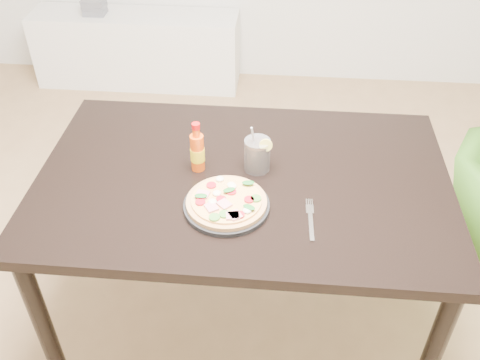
# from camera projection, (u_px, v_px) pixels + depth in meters

# --- Properties ---
(floor) EXTENTS (4.50, 4.50, 0.00)m
(floor) POSITION_uv_depth(u_px,v_px,m) (216.00, 329.00, 2.22)
(floor) COLOR #9E7A51
(floor) RESTS_ON ground
(dining_table) EXTENTS (1.40, 0.90, 0.75)m
(dining_table) POSITION_uv_depth(u_px,v_px,m) (243.00, 195.00, 1.87)
(dining_table) COLOR black
(dining_table) RESTS_ON ground
(plate) EXTENTS (0.27, 0.27, 0.02)m
(plate) POSITION_uv_depth(u_px,v_px,m) (227.00, 206.00, 1.68)
(plate) COLOR black
(plate) RESTS_ON dining_table
(pizza) EXTENTS (0.25, 0.25, 0.03)m
(pizza) POSITION_uv_depth(u_px,v_px,m) (226.00, 201.00, 1.67)
(pizza) COLOR tan
(pizza) RESTS_ON plate
(hot_sauce_bottle) EXTENTS (0.05, 0.05, 0.18)m
(hot_sauce_bottle) POSITION_uv_depth(u_px,v_px,m) (197.00, 151.00, 1.80)
(hot_sauce_bottle) COLOR #E14C0D
(hot_sauce_bottle) RESTS_ON dining_table
(cola_cup) EXTENTS (0.10, 0.09, 0.18)m
(cola_cup) POSITION_uv_depth(u_px,v_px,m) (257.00, 155.00, 1.81)
(cola_cup) COLOR black
(cola_cup) RESTS_ON dining_table
(fork) EXTENTS (0.03, 0.19, 0.00)m
(fork) POSITION_uv_depth(u_px,v_px,m) (310.00, 218.00, 1.65)
(fork) COLOR silver
(fork) RESTS_ON dining_table
(media_console) EXTENTS (1.40, 0.34, 0.50)m
(media_console) POSITION_uv_depth(u_px,v_px,m) (138.00, 49.00, 3.72)
(media_console) COLOR white
(media_console) RESTS_ON ground
(cd_stack) EXTENTS (0.14, 0.12, 0.10)m
(cd_stack) POSITION_uv_depth(u_px,v_px,m) (94.00, 6.00, 3.53)
(cd_stack) COLOR slate
(cd_stack) RESTS_ON media_console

